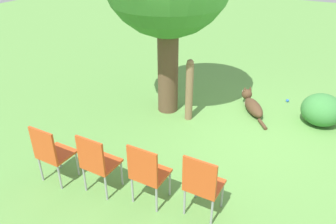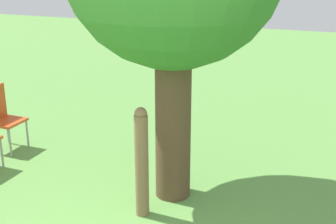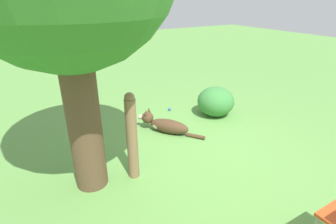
# 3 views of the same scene
# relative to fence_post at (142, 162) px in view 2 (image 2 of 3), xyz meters

# --- Properties ---
(fence_post) EXTENTS (0.15, 0.15, 1.24)m
(fence_post) POSITION_rel_fence_post_xyz_m (0.00, 0.00, 0.00)
(fence_post) COLOR #846647
(fence_post) RESTS_ON ground_plane
(red_chair_3) EXTENTS (0.42, 0.44, 0.95)m
(red_chair_3) POSITION_rel_fence_post_xyz_m (-2.65, 0.92, -0.09)
(red_chair_3) COLOR #D14C1E
(red_chair_3) RESTS_ON ground_plane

